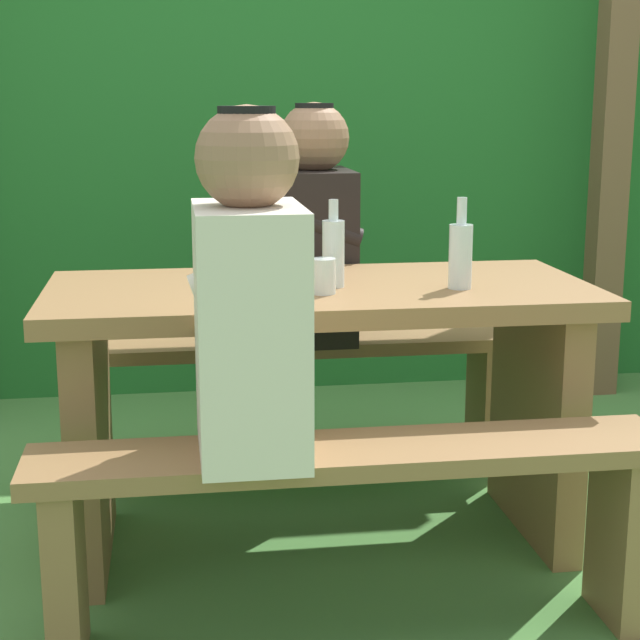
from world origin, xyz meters
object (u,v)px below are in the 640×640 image
bench_far (297,378)px  person_white_shirt (249,297)px  bottle_left (461,254)px  bench_near (354,502)px  bottle_right (333,251)px  person_black_coat (315,232)px  drinking_glass (323,276)px  picnic_table (320,369)px

bench_far → person_white_shirt: size_ratio=1.95×
person_white_shirt → bottle_left: (0.56, 0.41, 0.02)m
bench_near → bottle_right: size_ratio=6.28×
bench_far → bench_near: bearing=-90.0°
bench_near → person_black_coat: 1.11m
drinking_glass → person_white_shirt: bearing=-118.5°
bench_near → person_white_shirt: bearing=179.1°
bench_far → person_black_coat: size_ratio=1.95×
person_black_coat → drinking_glass: bearing=-96.3°
bench_near → drinking_glass: size_ratio=16.02×
person_black_coat → bottle_left: (0.29, -0.60, 0.02)m
bench_far → person_black_coat: bearing=-3.3°
bottle_right → drinking_glass: bearing=-115.1°
picnic_table → bottle_right: 0.32m
person_white_shirt → bottle_left: bearing=35.7°
person_black_coat → drinking_glass: 0.62m
bench_near → drinking_glass: 0.58m
person_black_coat → person_white_shirt: bearing=-105.5°
drinking_glass → picnic_table: bearing=84.9°
bench_near → person_white_shirt: person_white_shirt is taller
person_black_coat → bench_near: bearing=-93.3°
bottle_left → bottle_right: size_ratio=1.03×
bench_near → picnic_table: bearing=90.0°
person_white_shirt → bench_far: bearing=77.6°
picnic_table → person_white_shirt: 0.62m
person_white_shirt → bottle_left: person_white_shirt is taller
picnic_table → bench_near: (0.00, -0.50, -0.16)m
bench_near → bench_far: size_ratio=1.00×
picnic_table → bottle_right: bottle_right is taller
drinking_glass → bottle_right: 0.11m
person_white_shirt → bench_near: bearing=-0.9°
bench_near → bottle_left: (0.34, 0.41, 0.48)m
picnic_table → bottle_left: bottle_left is taller
person_black_coat → drinking_glass: size_ratio=8.23×
picnic_table → bottle_left: size_ratio=6.07×
bench_near → person_white_shirt: size_ratio=1.95×
bench_near → bottle_right: bearing=86.4°
person_black_coat → drinking_glass: person_black_coat is taller
bottle_left → bench_near: bearing=-130.1°
bench_near → bottle_left: 0.72m
bench_far → drinking_glass: size_ratio=16.02×
person_black_coat → bottle_right: (-0.03, -0.53, 0.02)m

